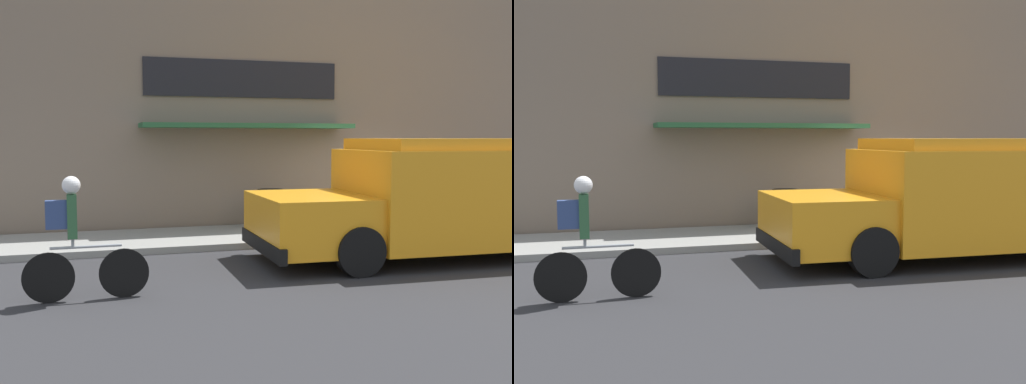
# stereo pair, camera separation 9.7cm
# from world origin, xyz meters

# --- Properties ---
(ground_plane) EXTENTS (70.00, 70.00, 0.00)m
(ground_plane) POSITION_xyz_m (0.00, 0.00, 0.00)
(ground_plane) COLOR #2B2B2D
(sidewalk) EXTENTS (28.00, 2.36, 0.13)m
(sidewalk) POSITION_xyz_m (0.00, 1.18, 0.06)
(sidewalk) COLOR gray
(sidewalk) RESTS_ON ground_plane
(storefront) EXTENTS (17.52, 1.12, 5.77)m
(storefront) POSITION_xyz_m (-0.08, 2.50, 2.88)
(storefront) COLOR #756656
(storefront) RESTS_ON ground_plane
(school_bus) EXTENTS (6.84, 2.95, 2.08)m
(school_bus) POSITION_xyz_m (0.58, -1.63, 1.08)
(school_bus) COLOR orange
(school_bus) RESTS_ON ground_plane
(cyclist) EXTENTS (1.59, 0.23, 1.61)m
(cyclist) POSITION_xyz_m (-6.00, -2.76, 0.81)
(cyclist) COLOR black
(cyclist) RESTS_ON ground_plane
(trash_bin) EXTENTS (0.56, 0.56, 0.85)m
(trash_bin) POSITION_xyz_m (-1.96, 1.62, 0.55)
(trash_bin) COLOR slate
(trash_bin) RESTS_ON sidewalk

